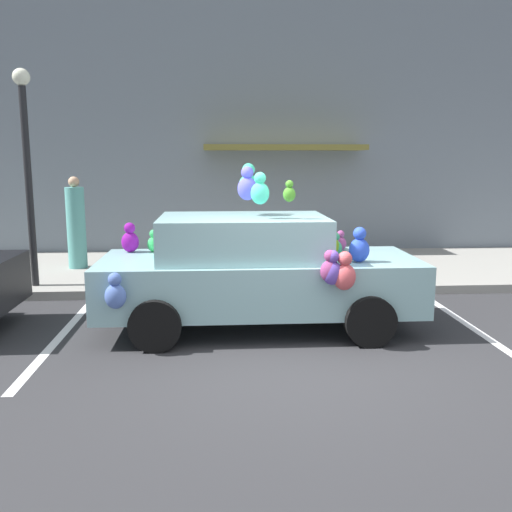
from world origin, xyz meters
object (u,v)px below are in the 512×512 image
object	(u,v)px
teddy_bear_on_sidewalk	(198,258)
street_lamp_post	(27,154)
pedestrian_walking_past	(76,226)
plush_covered_car	(255,271)

from	to	relation	value
teddy_bear_on_sidewalk	street_lamp_post	distance (m)	3.36
pedestrian_walking_past	plush_covered_car	bearing A→B (deg)	-48.75
teddy_bear_on_sidewalk	street_lamp_post	xyz separation A→B (m)	(-2.78, -0.39, 1.84)
street_lamp_post	pedestrian_walking_past	size ratio (longest dim) A/B	1.98
street_lamp_post	pedestrian_walking_past	world-z (taller)	street_lamp_post
teddy_bear_on_sidewalk	street_lamp_post	bearing A→B (deg)	-172.07
teddy_bear_on_sidewalk	pedestrian_walking_past	world-z (taller)	pedestrian_walking_past
pedestrian_walking_past	teddy_bear_on_sidewalk	bearing A→B (deg)	-25.78
pedestrian_walking_past	street_lamp_post	bearing A→B (deg)	-102.34
plush_covered_car	pedestrian_walking_past	xyz separation A→B (m)	(-3.31, 3.77, 0.18)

